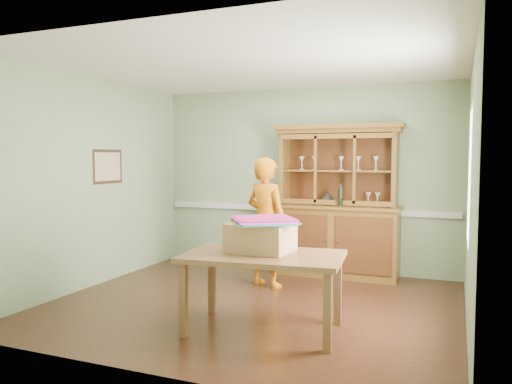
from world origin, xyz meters
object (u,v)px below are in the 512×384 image
at_px(dining_table, 263,263).
at_px(cardboard_box, 261,237).
at_px(china_hutch, 336,223).
at_px(person, 266,222).

height_order(dining_table, cardboard_box, cardboard_box).
xyz_separation_m(china_hutch, cardboard_box, (-0.21, -2.40, 0.14)).
height_order(china_hutch, dining_table, china_hutch).
bearing_deg(cardboard_box, person, 108.71).
distance_m(dining_table, cardboard_box, 0.27).
distance_m(china_hutch, person, 1.17).
height_order(china_hutch, cardboard_box, china_hutch).
relative_size(china_hutch, cardboard_box, 3.57).
bearing_deg(dining_table, china_hutch, 81.07).
relative_size(cardboard_box, person, 0.36).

